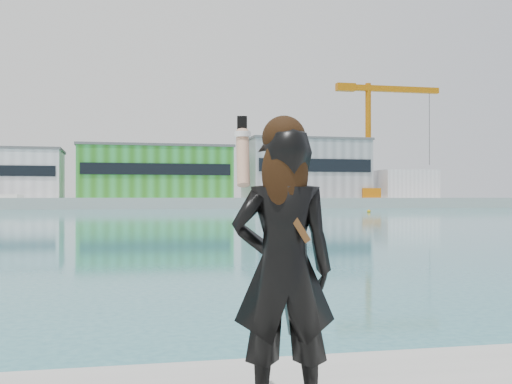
# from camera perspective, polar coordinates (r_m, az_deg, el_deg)

# --- Properties ---
(far_quay) EXTENTS (320.00, 40.00, 2.00)m
(far_quay) POSITION_cam_1_polar(r_m,az_deg,el_deg) (133.69, -12.52, -0.93)
(far_quay) COLOR #9E9E99
(far_quay) RESTS_ON ground
(warehouse_green) EXTENTS (30.60, 16.36, 10.50)m
(warehouse_green) POSITION_cam_1_polar(r_m,az_deg,el_deg) (132.03, -9.03, 1.77)
(warehouse_green) COLOR #2E8320
(warehouse_green) RESTS_ON far_quay
(warehouse_grey_right) EXTENTS (25.50, 15.35, 12.50)m
(warehouse_grey_right) POSITION_cam_1_polar(r_m,az_deg,el_deg) (137.83, 4.37, 2.09)
(warehouse_grey_right) COLOR gray
(warehouse_grey_right) RESTS_ON far_quay
(ancillary_shed) EXTENTS (12.00, 10.00, 6.00)m
(ancillary_shed) POSITION_cam_1_polar(r_m,az_deg,el_deg) (143.89, 13.02, 0.69)
(ancillary_shed) COLOR silver
(ancillary_shed) RESTS_ON far_quay
(dock_crane) EXTENTS (23.00, 4.00, 24.00)m
(dock_crane) POSITION_cam_1_polar(r_m,az_deg,el_deg) (137.21, 10.41, 4.96)
(dock_crane) COLOR #C96B0B
(dock_crane) RESTS_ON far_quay
(flagpole_right) EXTENTS (1.28, 0.16, 8.00)m
(flagpole_right) POSITION_cam_1_polar(r_m,az_deg,el_deg) (126.76, -2.46, 1.54)
(flagpole_right) COLOR silver
(flagpole_right) RESTS_ON far_quay
(buoy_near) EXTENTS (0.50, 0.50, 0.50)m
(buoy_near) POSITION_cam_1_polar(r_m,az_deg,el_deg) (88.58, 10.00, -1.80)
(buoy_near) COLOR #D99B0B
(buoy_near) RESTS_ON ground
(woman) EXTENTS (0.62, 0.45, 1.68)m
(woman) POSITION_cam_1_polar(r_m,az_deg,el_deg) (3.59, 2.44, -6.12)
(woman) COLOR black
(woman) RESTS_ON near_quay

